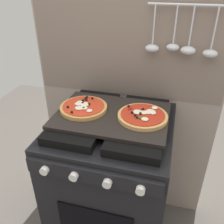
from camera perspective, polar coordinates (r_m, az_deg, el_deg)
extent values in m
cube|color=gray|center=(1.53, 3.28, 1.15)|extent=(1.10, 0.03, 1.55)
cube|color=gray|center=(1.37, 3.59, 14.67)|extent=(1.08, 0.00, 0.56)
cylinder|color=silver|center=(1.28, 17.12, 22.92)|extent=(0.36, 0.01, 0.01)
cylinder|color=silver|center=(1.30, 9.82, 19.51)|extent=(0.01, 0.01, 0.19)
ellipsoid|color=silver|center=(1.32, 9.37, 14.53)|extent=(0.07, 0.06, 0.04)
cylinder|color=silver|center=(1.29, 14.66, 19.20)|extent=(0.01, 0.01, 0.18)
ellipsoid|color=silver|center=(1.31, 14.03, 14.51)|extent=(0.07, 0.06, 0.04)
cylinder|color=silver|center=(1.29, 18.19, 18.55)|extent=(0.01, 0.01, 0.19)
ellipsoid|color=silver|center=(1.32, 17.38, 13.61)|extent=(0.08, 0.06, 0.04)
cylinder|color=silver|center=(1.30, 23.03, 17.60)|extent=(0.01, 0.01, 0.20)
ellipsoid|color=silver|center=(1.33, 21.99, 12.60)|extent=(0.07, 0.06, 0.04)
cube|color=black|center=(1.48, 0.00, -16.84)|extent=(0.60, 0.60, 0.86)
cube|color=black|center=(1.21, 0.00, -2.96)|extent=(0.59, 0.59, 0.01)
cube|color=black|center=(1.23, -6.29, -1.00)|extent=(0.24, 0.51, 0.04)
cube|color=black|center=(1.17, 6.63, -2.84)|extent=(0.24, 0.51, 0.04)
cube|color=black|center=(1.01, -4.75, -14.81)|extent=(0.58, 0.02, 0.07)
cylinder|color=silver|center=(1.07, -15.57, -13.12)|extent=(0.04, 0.02, 0.04)
cylinder|color=silver|center=(1.02, -8.99, -14.76)|extent=(0.04, 0.02, 0.04)
cylinder|color=silver|center=(0.98, -1.15, -16.44)|extent=(0.04, 0.02, 0.04)
cylinder|color=silver|center=(0.96, 6.67, -17.80)|extent=(0.04, 0.02, 0.04)
cube|color=black|center=(1.18, 0.00, -0.76)|extent=(0.54, 0.38, 0.02)
cylinder|color=tan|center=(1.22, -6.67, 1.01)|extent=(0.23, 0.23, 0.02)
cylinder|color=red|center=(1.21, -6.70, 1.47)|extent=(0.21, 0.21, 0.00)
ellipsoid|color=#F4EACC|center=(1.19, -6.64, 1.11)|extent=(0.03, 0.03, 0.01)
ellipsoid|color=#F4EACC|center=(1.16, -5.33, 0.34)|extent=(0.03, 0.03, 0.01)
ellipsoid|color=#F4EACC|center=(1.18, -6.52, 0.94)|extent=(0.03, 0.03, 0.01)
ellipsoid|color=#F4EACC|center=(1.24, -7.57, 2.28)|extent=(0.03, 0.03, 0.01)
ellipsoid|color=#F4EACC|center=(1.18, -7.71, 0.96)|extent=(0.04, 0.04, 0.01)
ellipsoid|color=#F4EACC|center=(1.21, -6.41, 1.80)|extent=(0.04, 0.05, 0.01)
ellipsoid|color=#F4EACC|center=(1.22, -7.90, 1.90)|extent=(0.04, 0.03, 0.01)
sphere|color=black|center=(1.25, -5.99, 2.86)|extent=(0.01, 0.01, 0.01)
sphere|color=black|center=(1.20, -10.31, 1.21)|extent=(0.01, 0.01, 0.01)
sphere|color=black|center=(1.27, -4.66, 3.27)|extent=(0.01, 0.01, 0.01)
sphere|color=black|center=(1.18, -6.65, 0.95)|extent=(0.01, 0.01, 0.01)
sphere|color=black|center=(1.15, -9.42, 0.01)|extent=(0.01, 0.01, 0.01)
sphere|color=black|center=(1.22, -6.89, 2.08)|extent=(0.01, 0.01, 0.01)
sphere|color=black|center=(1.28, -5.90, 3.54)|extent=(0.01, 0.01, 0.01)
sphere|color=black|center=(1.27, -6.27, 3.22)|extent=(0.01, 0.01, 0.01)
sphere|color=black|center=(1.21, -5.39, 1.90)|extent=(0.01, 0.01, 0.01)
sphere|color=black|center=(1.25, -6.82, 2.75)|extent=(0.01, 0.01, 0.01)
cylinder|color=tan|center=(1.15, 7.22, -0.90)|extent=(0.23, 0.23, 0.02)
cylinder|color=#B72D19|center=(1.15, 7.26, -0.43)|extent=(0.21, 0.21, 0.00)
ellipsoid|color=#F4EACC|center=(1.15, 9.51, -0.13)|extent=(0.03, 0.03, 0.01)
ellipsoid|color=#F4EACC|center=(1.16, 9.07, 0.14)|extent=(0.04, 0.04, 0.01)
ellipsoid|color=#F4EACC|center=(1.15, 8.29, -0.05)|extent=(0.04, 0.03, 0.01)
ellipsoid|color=#F4EACC|center=(1.19, 9.98, 0.99)|extent=(0.03, 0.03, 0.01)
ellipsoid|color=#F4EACC|center=(1.10, 7.71, -1.64)|extent=(0.03, 0.03, 0.01)
ellipsoid|color=#F4EACC|center=(1.15, 5.97, 0.03)|extent=(0.04, 0.04, 0.01)
ellipsoid|color=#F4EACC|center=(1.14, 7.35, -0.12)|extent=(0.04, 0.03, 0.01)
sphere|color=black|center=(1.14, 4.71, -0.03)|extent=(0.01, 0.01, 0.01)
sphere|color=black|center=(1.19, 3.93, 1.36)|extent=(0.01, 0.01, 0.01)
sphere|color=black|center=(1.12, 5.47, -0.71)|extent=(0.01, 0.01, 0.01)
cube|color=#19721E|center=(1.10, 6.78, -1.39)|extent=(0.02, 0.02, 0.00)
sphere|color=black|center=(1.17, 7.30, 0.72)|extent=(0.01, 0.01, 0.01)
cube|color=gold|center=(1.14, 7.94, -0.43)|extent=(0.03, 0.01, 0.00)
cube|color=red|center=(1.14, 7.75, -0.45)|extent=(0.03, 0.02, 0.00)
sphere|color=black|center=(1.13, 6.67, -0.29)|extent=(0.01, 0.01, 0.01)
sphere|color=black|center=(1.10, 5.88, -1.19)|extent=(0.01, 0.01, 0.01)
cube|color=red|center=(1.17, 4.22, 0.80)|extent=(0.02, 0.03, 0.00)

